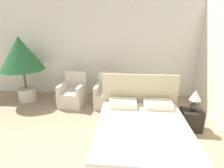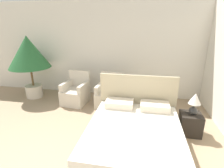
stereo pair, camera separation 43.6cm
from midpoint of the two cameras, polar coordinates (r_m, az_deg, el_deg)
The scene contains 7 objects.
wall_back at distance 5.53m, azimuth -5.77°, elevation 10.93°, with size 10.00×0.06×2.90m.
bed at distance 3.36m, azimuth 5.91°, elevation -15.92°, with size 1.68×2.00×1.17m.
armchair_near_window_left at distance 5.18m, azimuth -15.06°, elevation -3.63°, with size 0.72×0.77×0.92m.
armchair_near_window_right at distance 4.94m, azimuth -3.89°, elevation -4.11°, with size 0.71×0.76×0.92m.
potted_palm at distance 5.73m, azimuth -29.60°, elevation 7.87°, with size 1.22×1.22×1.91m.
nightstand at distance 4.18m, azimuth 21.62°, elevation -10.79°, with size 0.42×0.40×0.46m.
table_lamp at distance 3.96m, azimuth 22.72°, elevation -4.34°, with size 0.25×0.25×0.46m.
Camera 1 is at (0.76, -1.57, 2.20)m, focal length 28.00 mm.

